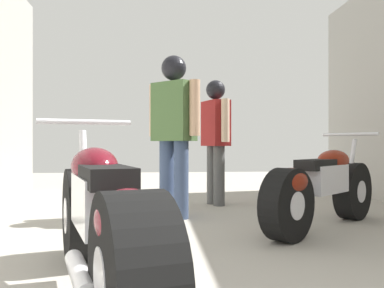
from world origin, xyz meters
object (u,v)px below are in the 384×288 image
motorcycle_black_naked (322,188)px  mechanic_in_blue (174,121)px  motorcycle_maroon_cruiser (101,222)px  mechanic_with_helmet (216,130)px

motorcycle_black_naked → mechanic_in_blue: (-1.36, 0.75, 0.67)m
mechanic_in_blue → motorcycle_maroon_cruiser: bearing=-101.5°
motorcycle_maroon_cruiser → mechanic_in_blue: mechanic_in_blue is taller
motorcycle_maroon_cruiser → motorcycle_black_naked: bearing=40.6°
motorcycle_maroon_cruiser → mechanic_with_helmet: mechanic_with_helmet is taller
motorcycle_maroon_cruiser → mechanic_in_blue: 2.46m
mechanic_with_helmet → mechanic_in_blue: bearing=-123.2°
motorcycle_maroon_cruiser → motorcycle_black_naked: motorcycle_maroon_cruiser is taller
motorcycle_maroon_cruiser → motorcycle_black_naked: 2.41m
motorcycle_black_naked → mechanic_in_blue: size_ratio=0.90×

